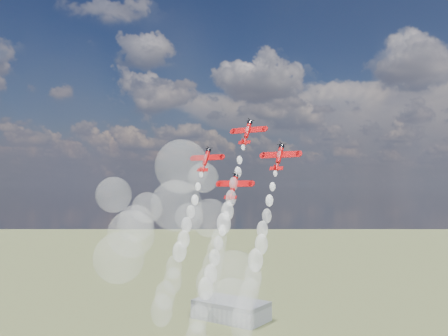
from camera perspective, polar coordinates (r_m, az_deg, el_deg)
hangar at (r=346.77m, az=0.85°, el=-16.71°), size 50.00×28.00×13.00m
plane_lead at (r=142.37m, az=2.83°, el=4.38°), size 11.40×5.58×7.62m
plane_left at (r=145.76m, az=-2.19°, el=1.05°), size 11.40×5.58×7.62m
plane_right at (r=132.12m, az=6.67°, el=1.38°), size 11.40×5.58×7.62m
plane_slot at (r=135.16m, az=1.16°, el=-2.13°), size 11.40×5.58×7.62m
smoke_trail_lead at (r=129.86m, az=-0.96°, el=-10.01°), size 5.21×20.27×40.22m
smoke_trail_left at (r=135.93m, az=-6.37°, el=-13.15°), size 5.64×20.09×40.28m
smoke_trail_right at (r=121.09m, az=3.08°, el=-14.49°), size 5.23×19.83×39.66m
smoke_trail_slot at (r=126.79m, az=-2.95°, el=-17.70°), size 5.23×20.66×40.39m
drifted_smoke_cloud at (r=168.51m, az=-6.77°, el=-7.32°), size 68.06×38.58×58.99m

